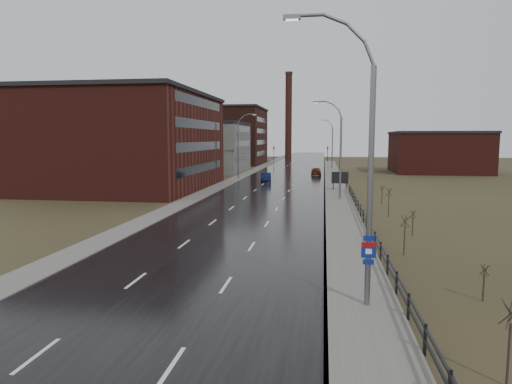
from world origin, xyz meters
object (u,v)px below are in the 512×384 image
(streetlight_main, at_px, (363,165))
(billboard, at_px, (340,178))
(car_near, at_px, (266,178))
(car_far, at_px, (316,172))

(streetlight_main, bearing_deg, billboard, 89.17)
(car_near, height_order, car_far, car_far)
(streetlight_main, height_order, billboard, streetlight_main)
(streetlight_main, xyz_separation_m, car_far, (-2.97, 68.30, -5.26))
(streetlight_main, xyz_separation_m, billboard, (0.63, 43.26, -4.31))
(car_near, bearing_deg, streetlight_main, -85.88)
(billboard, bearing_deg, streetlight_main, -90.83)
(billboard, bearing_deg, car_far, 98.18)
(streetlight_main, xyz_separation_m, car_near, (-10.75, 53.78, -5.30))
(streetlight_main, relative_size, billboard, 4.64)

